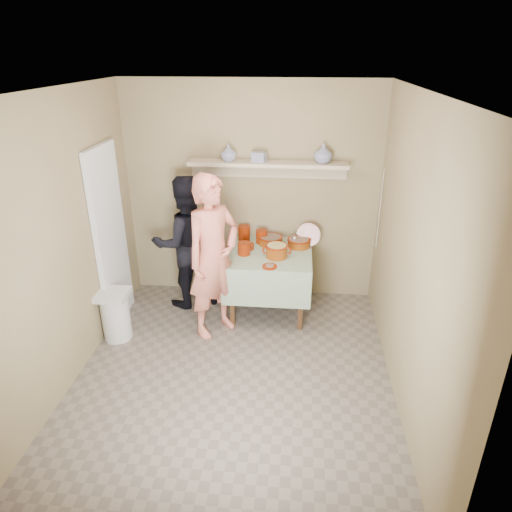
# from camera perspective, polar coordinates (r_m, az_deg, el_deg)

# --- Properties ---
(ground) EXTENTS (3.50, 3.50, 0.00)m
(ground) POSITION_cam_1_polar(r_m,az_deg,el_deg) (4.55, -2.87, -14.90)
(ground) COLOR #6B5F54
(ground) RESTS_ON ground
(tile_panel) EXTENTS (0.06, 0.70, 2.00)m
(tile_panel) POSITION_cam_1_polar(r_m,az_deg,el_deg) (5.21, -17.72, 2.11)
(tile_panel) COLOR silver
(tile_panel) RESTS_ON ground
(plate_stack_a) EXTENTS (0.14, 0.14, 0.19)m
(plate_stack_a) POSITION_cam_1_polar(r_m,az_deg,el_deg) (5.49, -1.50, 2.87)
(plate_stack_a) COLOR #681601
(plate_stack_a) RESTS_ON serving_table
(plate_stack_b) EXTENTS (0.14, 0.14, 0.16)m
(plate_stack_b) POSITION_cam_1_polar(r_m,az_deg,el_deg) (5.43, 0.71, 2.45)
(plate_stack_b) COLOR #681601
(plate_stack_b) RESTS_ON serving_table
(bowl_stack) EXTENTS (0.14, 0.14, 0.14)m
(bowl_stack) POSITION_cam_1_polar(r_m,az_deg,el_deg) (5.13, -1.51, 0.94)
(bowl_stack) COLOR #681601
(bowl_stack) RESTS_ON serving_table
(empty_bowl) EXTENTS (0.19, 0.19, 0.06)m
(empty_bowl) POSITION_cam_1_polar(r_m,az_deg,el_deg) (5.29, -1.25, 1.21)
(empty_bowl) COLOR #681601
(empty_bowl) RESTS_ON serving_table
(propped_lid) EXTENTS (0.29, 0.13, 0.27)m
(propped_lid) POSITION_cam_1_polar(r_m,az_deg,el_deg) (5.41, 6.57, 2.65)
(propped_lid) COLOR #681601
(propped_lid) RESTS_ON serving_table
(vase_right) EXTENTS (0.22, 0.22, 0.21)m
(vase_right) POSITION_cam_1_polar(r_m,az_deg,el_deg) (5.21, 8.40, 12.59)
(vase_right) COLOR navy
(vase_right) RESTS_ON wall_shelf
(vase_left) EXTENTS (0.23, 0.23, 0.19)m
(vase_left) POSITION_cam_1_polar(r_m,az_deg,el_deg) (5.25, -3.46, 12.74)
(vase_left) COLOR navy
(vase_left) RESTS_ON wall_shelf
(ceramic_box) EXTENTS (0.18, 0.15, 0.11)m
(ceramic_box) POSITION_cam_1_polar(r_m,az_deg,el_deg) (5.21, 0.40, 12.26)
(ceramic_box) COLOR navy
(ceramic_box) RESTS_ON wall_shelf
(person_cook) EXTENTS (0.75, 0.77, 1.78)m
(person_cook) POSITION_cam_1_polar(r_m,az_deg,el_deg) (4.79, -5.32, -0.19)
(person_cook) COLOR #D4705B
(person_cook) RESTS_ON ground
(person_helper) EXTENTS (0.97, 0.90, 1.61)m
(person_helper) POSITION_cam_1_polar(r_m,az_deg,el_deg) (5.42, -8.81, 1.67)
(person_helper) COLOR black
(person_helper) RESTS_ON ground
(room_shell) EXTENTS (3.04, 3.54, 2.62)m
(room_shell) POSITION_cam_1_polar(r_m,az_deg,el_deg) (3.73, -3.39, 4.53)
(room_shell) COLOR #8E7E57
(room_shell) RESTS_ON ground
(serving_table) EXTENTS (0.97, 0.97, 0.76)m
(serving_table) POSITION_cam_1_polar(r_m,az_deg,el_deg) (5.26, 1.63, -0.70)
(serving_table) COLOR #4C2D16
(serving_table) RESTS_ON ground
(cazuela_meat_a) EXTENTS (0.30, 0.30, 0.10)m
(cazuela_meat_a) POSITION_cam_1_polar(r_m,az_deg,el_deg) (5.40, 1.81, 2.07)
(cazuela_meat_a) COLOR #682501
(cazuela_meat_a) RESTS_ON serving_table
(cazuela_meat_b) EXTENTS (0.28, 0.28, 0.10)m
(cazuela_meat_b) POSITION_cam_1_polar(r_m,az_deg,el_deg) (5.35, 5.39, 1.75)
(cazuela_meat_b) COLOR #682501
(cazuela_meat_b) RESTS_ON serving_table
(ladle) EXTENTS (0.08, 0.26, 0.19)m
(ladle) POSITION_cam_1_polar(r_m,az_deg,el_deg) (5.32, 4.88, 2.22)
(ladle) COLOR silver
(ladle) RESTS_ON cazuela_meat_b
(cazuela_rice) EXTENTS (0.33, 0.25, 0.14)m
(cazuela_rice) POSITION_cam_1_polar(r_m,az_deg,el_deg) (5.06, 2.61, 0.76)
(cazuela_rice) COLOR #682501
(cazuela_rice) RESTS_ON serving_table
(front_plate) EXTENTS (0.16, 0.16, 0.03)m
(front_plate) POSITION_cam_1_polar(r_m,az_deg,el_deg) (4.85, 1.71, -1.30)
(front_plate) COLOR #681601
(front_plate) RESTS_ON serving_table
(wall_shelf) EXTENTS (1.80, 0.25, 0.21)m
(wall_shelf) POSITION_cam_1_polar(r_m,az_deg,el_deg) (5.27, 1.49, 11.27)
(wall_shelf) COLOR #BCAA8B
(wall_shelf) RESTS_ON room_shell
(trash_bin) EXTENTS (0.32, 0.32, 0.56)m
(trash_bin) POSITION_cam_1_polar(r_m,az_deg,el_deg) (5.15, -17.13, -7.03)
(trash_bin) COLOR silver
(trash_bin) RESTS_ON ground
(electrical_cord) EXTENTS (0.01, 0.05, 0.90)m
(electrical_cord) POSITION_cam_1_polar(r_m,az_deg,el_deg) (5.29, 15.23, 5.68)
(electrical_cord) COLOR silver
(electrical_cord) RESTS_ON wall_shelf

